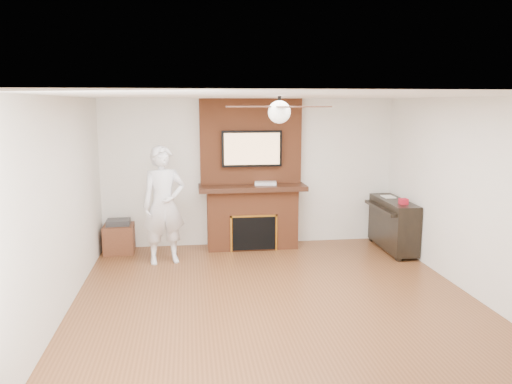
{
  "coord_description": "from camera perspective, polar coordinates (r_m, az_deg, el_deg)",
  "views": [
    {
      "loc": [
        -1.04,
        -5.67,
        2.41
      ],
      "look_at": [
        -0.15,
        0.9,
        1.24
      ],
      "focal_mm": 35.0,
      "sensor_mm": 36.0,
      "label": 1
    }
  ],
  "objects": [
    {
      "name": "ceiling_fan",
      "position": [
        5.76,
        2.68,
        9.23
      ],
      "size": [
        1.21,
        1.21,
        0.31
      ],
      "color": "black",
      "rests_on": "room_shell"
    },
    {
      "name": "candle_cream",
      "position": [
        8.46,
        0.01,
        -6.11
      ],
      "size": [
        0.09,
        0.09,
        0.12
      ],
      "primitive_type": "cylinder",
      "color": "beige",
      "rests_on": "ground"
    },
    {
      "name": "cable_box",
      "position": [
        8.32,
        1.09,
        1.01
      ],
      "size": [
        0.38,
        0.25,
        0.05
      ],
      "primitive_type": "cube",
      "rotation": [
        0.0,
        0.0,
        -0.14
      ],
      "color": "silver",
      "rests_on": "fireplace"
    },
    {
      "name": "room_shell",
      "position": [
        5.88,
        2.59,
        -1.37
      ],
      "size": [
        5.36,
        5.86,
        2.86
      ],
      "color": "brown",
      "rests_on": "ground"
    },
    {
      "name": "side_table",
      "position": [
        8.51,
        -15.37,
        -5.01
      ],
      "size": [
        0.49,
        0.49,
        0.55
      ],
      "rotation": [
        0.0,
        0.0,
        0.03
      ],
      "color": "#562B18",
      "rests_on": "ground"
    },
    {
      "name": "fireplace",
      "position": [
        8.4,
        -0.52,
        0.34
      ],
      "size": [
        1.78,
        0.64,
        2.5
      ],
      "color": "brown",
      "rests_on": "ground"
    },
    {
      "name": "candle_orange",
      "position": [
        8.38,
        -1.73,
        -6.26
      ],
      "size": [
        0.07,
        0.07,
        0.12
      ],
      "primitive_type": "cylinder",
      "color": "#C37117",
      "rests_on": "ground"
    },
    {
      "name": "tv",
      "position": [
        8.27,
        -0.49,
        4.97
      ],
      "size": [
        1.0,
        0.08,
        0.6
      ],
      "color": "black",
      "rests_on": "fireplace"
    },
    {
      "name": "person",
      "position": [
        7.68,
        -10.5,
        -1.48
      ],
      "size": [
        0.74,
        0.57,
        1.8
      ],
      "primitive_type": "imported",
      "rotation": [
        0.0,
        0.0,
        0.22
      ],
      "color": "silver",
      "rests_on": "ground"
    },
    {
      "name": "candle_green",
      "position": [
        8.38,
        -0.47,
        -6.4
      ],
      "size": [
        0.07,
        0.07,
        0.08
      ],
      "primitive_type": "cylinder",
      "color": "#327E3B",
      "rests_on": "ground"
    },
    {
      "name": "piano",
      "position": [
        8.58,
        15.35,
        -3.48
      ],
      "size": [
        0.5,
        1.31,
        0.94
      ],
      "rotation": [
        0.0,
        0.0,
        -0.02
      ],
      "color": "black",
      "rests_on": "ground"
    },
    {
      "name": "candle_blue",
      "position": [
        8.44,
        0.87,
        -6.26
      ],
      "size": [
        0.07,
        0.07,
        0.08
      ],
      "primitive_type": "cylinder",
      "color": "#344B9E",
      "rests_on": "ground"
    }
  ]
}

